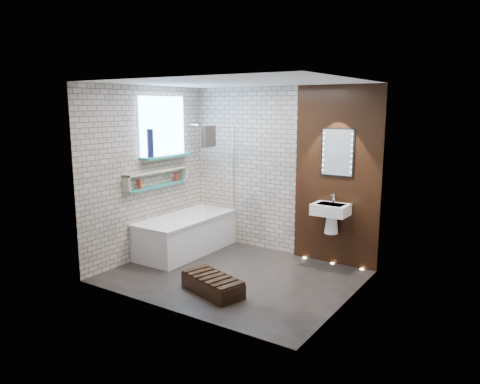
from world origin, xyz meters
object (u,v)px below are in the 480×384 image
Objects in this scene: bathtub at (186,234)px; led_mirror at (337,153)px; bath_screen at (220,171)px; walnut_step at (213,285)px; washbasin at (331,213)px.

bathtub is 2.68m from led_mirror.
walnut_step is (0.97, -1.52, -1.19)m from bath_screen.
led_mirror is 2.57m from walnut_step.
bath_screen reaches higher than walnut_step.
washbasin is (2.17, 0.62, 0.50)m from bathtub.
bath_screen reaches higher than bathtub.
walnut_step is (-0.85, -1.71, -0.69)m from washbasin.
led_mirror reaches higher than bath_screen.
bath_screen reaches higher than washbasin.
washbasin reaches higher than walnut_step.
bathtub is at bearing 140.85° from walnut_step.
washbasin is 2.03m from walnut_step.
bath_screen is 2.16m from walnut_step.
bathtub is 1.73m from walnut_step.
bathtub is 2.05× the size of walnut_step.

